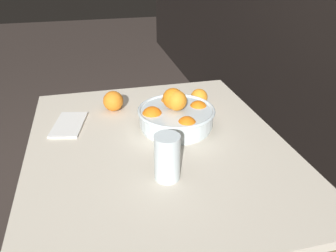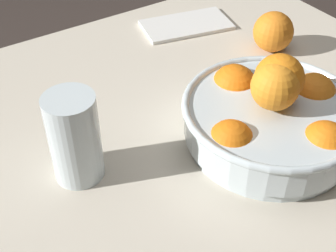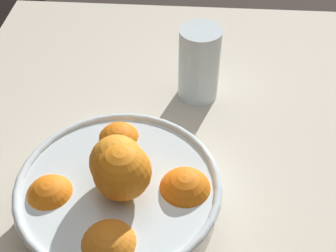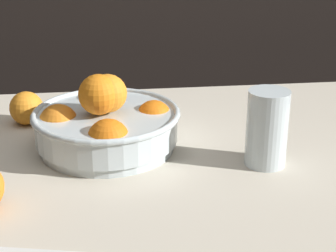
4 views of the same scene
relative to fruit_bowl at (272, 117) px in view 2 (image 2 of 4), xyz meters
The scene contains 5 objects.
dining_table 0.19m from the fruit_bowl, 43.48° to the right, with size 1.03×0.87×0.71m.
fruit_bowl is the anchor object (origin of this frame).
juice_glass 0.30m from the fruit_bowl, 19.59° to the right, with size 0.07×0.07×0.14m.
orange_loose_near_bowl 0.29m from the fruit_bowl, 133.49° to the right, with size 0.08×0.08×0.08m, color orange.
napkin 0.41m from the fruit_bowl, 105.63° to the right, with size 0.20×0.11×0.01m, color white.
Camera 2 is at (0.35, 0.47, 1.22)m, focal length 50.00 mm.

